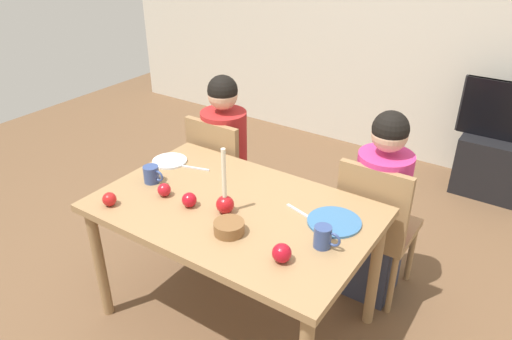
{
  "coord_description": "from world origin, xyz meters",
  "views": [
    {
      "loc": [
        1.23,
        -1.62,
        2.06
      ],
      "look_at": [
        0.0,
        0.2,
        0.87
      ],
      "focal_mm": 33.57,
      "sensor_mm": 36.0,
      "label": 1
    }
  ],
  "objects_px": {
    "apple_by_right_mug": "(189,200)",
    "apple_far_edge": "(109,199)",
    "person_left_child": "(225,162)",
    "mug_right": "(323,237)",
    "plate_left": "(170,161)",
    "dining_table": "(234,220)",
    "candle_centerpiece": "(225,200)",
    "plate_right": "(334,222)",
    "mug_left": "(152,174)",
    "chair_left": "(222,171)",
    "tv_stand": "(499,167)",
    "apple_near_candle": "(164,190)",
    "apple_by_left_plate": "(282,253)",
    "chair_right": "(375,223)",
    "person_right_child": "(379,211)",
    "bowl_walnuts": "(229,228)"
  },
  "relations": [
    {
      "from": "apple_by_right_mug",
      "to": "plate_left",
      "type": "bearing_deg",
      "value": 144.07
    },
    {
      "from": "person_left_child",
      "to": "candle_centerpiece",
      "type": "bearing_deg",
      "value": -52.38
    },
    {
      "from": "person_right_child",
      "to": "mug_left",
      "type": "height_order",
      "value": "person_right_child"
    },
    {
      "from": "dining_table",
      "to": "apple_by_right_mug",
      "type": "height_order",
      "value": "apple_by_right_mug"
    },
    {
      "from": "tv_stand",
      "to": "apple_by_right_mug",
      "type": "distance_m",
      "value": 2.74
    },
    {
      "from": "chair_right",
      "to": "apple_far_edge",
      "type": "height_order",
      "value": "chair_right"
    },
    {
      "from": "apple_by_right_mug",
      "to": "candle_centerpiece",
      "type": "bearing_deg",
      "value": 17.35
    },
    {
      "from": "plate_left",
      "to": "dining_table",
      "type": "bearing_deg",
      "value": -16.74
    },
    {
      "from": "chair_left",
      "to": "tv_stand",
      "type": "height_order",
      "value": "chair_left"
    },
    {
      "from": "apple_by_right_mug",
      "to": "plate_right",
      "type": "bearing_deg",
      "value": 22.15
    },
    {
      "from": "plate_right",
      "to": "plate_left",
      "type": "bearing_deg",
      "value": 178.36
    },
    {
      "from": "person_right_child",
      "to": "candle_centerpiece",
      "type": "bearing_deg",
      "value": -127.71
    },
    {
      "from": "plate_right",
      "to": "bowl_walnuts",
      "type": "relative_size",
      "value": 1.8
    },
    {
      "from": "mug_left",
      "to": "plate_left",
      "type": "bearing_deg",
      "value": 110.94
    },
    {
      "from": "plate_left",
      "to": "apple_far_edge",
      "type": "distance_m",
      "value": 0.53
    },
    {
      "from": "person_left_child",
      "to": "plate_right",
      "type": "relative_size",
      "value": 4.52
    },
    {
      "from": "dining_table",
      "to": "candle_centerpiece",
      "type": "bearing_deg",
      "value": -94.69
    },
    {
      "from": "plate_right",
      "to": "mug_left",
      "type": "bearing_deg",
      "value": -168.74
    },
    {
      "from": "mug_left",
      "to": "mug_right",
      "type": "height_order",
      "value": "mug_right"
    },
    {
      "from": "dining_table",
      "to": "plate_right",
      "type": "bearing_deg",
      "value": 17.41
    },
    {
      "from": "candle_centerpiece",
      "to": "plate_right",
      "type": "bearing_deg",
      "value": 23.86
    },
    {
      "from": "person_left_child",
      "to": "plate_left",
      "type": "distance_m",
      "value": 0.5
    },
    {
      "from": "apple_by_left_plate",
      "to": "plate_right",
      "type": "bearing_deg",
      "value": 80.77
    },
    {
      "from": "person_right_child",
      "to": "mug_left",
      "type": "distance_m",
      "value": 1.28
    },
    {
      "from": "chair_right",
      "to": "person_left_child",
      "type": "bearing_deg",
      "value": 178.29
    },
    {
      "from": "person_left_child",
      "to": "mug_right",
      "type": "relative_size",
      "value": 9.32
    },
    {
      "from": "plate_left",
      "to": "plate_right",
      "type": "bearing_deg",
      "value": -1.64
    },
    {
      "from": "chair_left",
      "to": "tv_stand",
      "type": "bearing_deg",
      "value": 48.28
    },
    {
      "from": "bowl_walnuts",
      "to": "plate_left",
      "type": "bearing_deg",
      "value": 152.54
    },
    {
      "from": "chair_left",
      "to": "mug_left",
      "type": "bearing_deg",
      "value": -87.41
    },
    {
      "from": "apple_far_edge",
      "to": "person_left_child",
      "type": "bearing_deg",
      "value": 91.22
    },
    {
      "from": "mug_right",
      "to": "mug_left",
      "type": "bearing_deg",
      "value": -179.79
    },
    {
      "from": "apple_by_right_mug",
      "to": "apple_far_edge",
      "type": "bearing_deg",
      "value": -147.42
    },
    {
      "from": "plate_right",
      "to": "chair_left",
      "type": "bearing_deg",
      "value": 156.13
    },
    {
      "from": "person_right_child",
      "to": "plate_right",
      "type": "height_order",
      "value": "person_right_child"
    },
    {
      "from": "person_right_child",
      "to": "tv_stand",
      "type": "relative_size",
      "value": 1.83
    },
    {
      "from": "chair_right",
      "to": "tv_stand",
      "type": "bearing_deg",
      "value": 76.02
    },
    {
      "from": "dining_table",
      "to": "tv_stand",
      "type": "distance_m",
      "value": 2.53
    },
    {
      "from": "apple_near_candle",
      "to": "apple_by_left_plate",
      "type": "bearing_deg",
      "value": -8.36
    },
    {
      "from": "plate_left",
      "to": "apple_by_left_plate",
      "type": "height_order",
      "value": "apple_by_left_plate"
    },
    {
      "from": "apple_near_candle",
      "to": "apple_by_right_mug",
      "type": "xyz_separation_m",
      "value": [
        0.18,
        -0.01,
        0.0
      ]
    },
    {
      "from": "apple_by_left_plate",
      "to": "dining_table",
      "type": "bearing_deg",
      "value": 151.18
    },
    {
      "from": "plate_left",
      "to": "apple_near_candle",
      "type": "xyz_separation_m",
      "value": [
        0.24,
        -0.3,
        0.03
      ]
    },
    {
      "from": "mug_right",
      "to": "apple_by_right_mug",
      "type": "distance_m",
      "value": 0.71
    },
    {
      "from": "person_left_child",
      "to": "person_right_child",
      "type": "xyz_separation_m",
      "value": [
        1.09,
        0.0,
        0.0
      ]
    },
    {
      "from": "candle_centerpiece",
      "to": "plate_right",
      "type": "xyz_separation_m",
      "value": [
        0.49,
        0.22,
        -0.06
      ]
    },
    {
      "from": "person_left_child",
      "to": "apple_by_left_plate",
      "type": "relative_size",
      "value": 13.83
    },
    {
      "from": "tv_stand",
      "to": "mug_right",
      "type": "bearing_deg",
      "value": -100.63
    },
    {
      "from": "apple_near_candle",
      "to": "dining_table",
      "type": "bearing_deg",
      "value": 17.71
    },
    {
      "from": "mug_right",
      "to": "person_left_child",
      "type": "bearing_deg",
      "value": 147.39
    }
  ]
}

